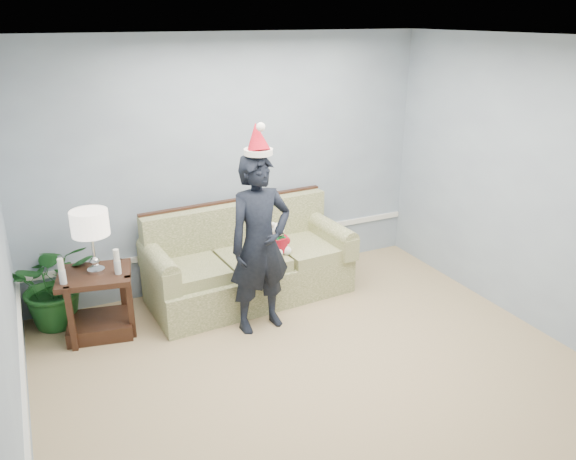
# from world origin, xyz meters

# --- Properties ---
(room_shell) EXTENTS (4.54, 5.04, 2.74)m
(room_shell) POSITION_xyz_m (0.00, 0.00, 1.35)
(room_shell) COLOR tan
(room_shell) RESTS_ON ground
(wainscot_trim) EXTENTS (4.49, 4.99, 0.06)m
(wainscot_trim) POSITION_xyz_m (-1.18, 1.18, 0.45)
(wainscot_trim) COLOR white
(wainscot_trim) RESTS_ON room_shell
(sofa) EXTENTS (2.16, 1.02, 0.99)m
(sofa) POSITION_xyz_m (-0.01, 2.06, 0.35)
(sofa) COLOR #52622E
(sofa) RESTS_ON room_shell
(side_table) EXTENTS (0.74, 0.66, 0.63)m
(side_table) POSITION_xyz_m (-1.57, 1.93, 0.24)
(side_table) COLOR #3C2216
(side_table) RESTS_ON room_shell
(table_lamp) EXTENTS (0.34, 0.34, 0.60)m
(table_lamp) POSITION_xyz_m (-1.55, 1.95, 1.08)
(table_lamp) COLOR silver
(table_lamp) RESTS_ON side_table
(candle_pair) EXTENTS (0.53, 0.06, 0.24)m
(candle_pair) POSITION_xyz_m (-1.61, 1.82, 0.74)
(candle_pair) COLOR silver
(candle_pair) RESTS_ON side_table
(houseplant) EXTENTS (0.84, 0.74, 0.89)m
(houseplant) POSITION_xyz_m (-1.91, 2.28, 0.44)
(houseplant) COLOR #1B531F
(houseplant) RESTS_ON room_shell
(man) EXTENTS (0.66, 0.47, 1.72)m
(man) POSITION_xyz_m (-0.14, 1.39, 0.86)
(man) COLOR black
(man) RESTS_ON room_shell
(santa_hat) EXTENTS (0.27, 0.30, 0.30)m
(santa_hat) POSITION_xyz_m (-0.14, 1.41, 1.84)
(santa_hat) COLOR white
(santa_hat) RESTS_ON man
(teddy_bear) EXTENTS (0.27, 0.28, 0.36)m
(teddy_bear) POSITION_xyz_m (0.25, 1.85, 0.65)
(teddy_bear) COLOR white
(teddy_bear) RESTS_ON sofa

